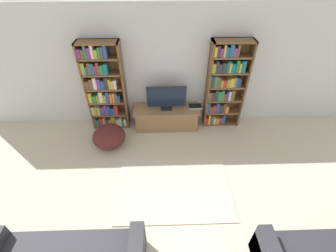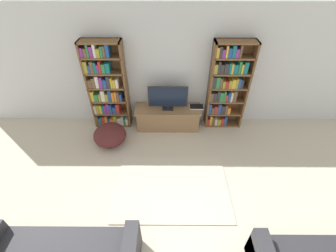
{
  "view_description": "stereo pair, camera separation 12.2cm",
  "coord_description": "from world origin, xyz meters",
  "px_view_note": "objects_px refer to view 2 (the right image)",
  "views": [
    {
      "loc": [
        -0.11,
        -0.21,
        3.37
      ],
      "look_at": [
        -0.0,
        3.06,
        0.7
      ],
      "focal_mm": 24.0,
      "sensor_mm": 36.0,
      "label": 1
    },
    {
      "loc": [
        0.02,
        -0.22,
        3.37
      ],
      "look_at": [
        -0.0,
        3.06,
        0.7
      ],
      "focal_mm": 24.0,
      "sensor_mm": 36.0,
      "label": 2
    }
  ],
  "objects_px": {
    "tv_stand": "(168,117)",
    "television": "(168,98)",
    "bookshelf_left": "(107,88)",
    "bookshelf_right": "(226,86)",
    "beanbag_ottoman": "(110,135)",
    "laptop": "(197,107)"
  },
  "relations": [
    {
      "from": "tv_stand",
      "to": "television",
      "type": "relative_size",
      "value": 1.74
    },
    {
      "from": "television",
      "to": "tv_stand",
      "type": "bearing_deg",
      "value": 90.0
    },
    {
      "from": "bookshelf_left",
      "to": "tv_stand",
      "type": "distance_m",
      "value": 1.5
    },
    {
      "from": "bookshelf_right",
      "to": "beanbag_ottoman",
      "type": "relative_size",
      "value": 2.9
    },
    {
      "from": "bookshelf_right",
      "to": "laptop",
      "type": "relative_size",
      "value": 6.43
    },
    {
      "from": "beanbag_ottoman",
      "to": "bookshelf_left",
      "type": "bearing_deg",
      "value": 97.86
    },
    {
      "from": "tv_stand",
      "to": "laptop",
      "type": "distance_m",
      "value": 0.7
    },
    {
      "from": "bookshelf_left",
      "to": "laptop",
      "type": "relative_size",
      "value": 6.43
    },
    {
      "from": "bookshelf_left",
      "to": "laptop",
      "type": "bearing_deg",
      "value": -2.26
    },
    {
      "from": "bookshelf_right",
      "to": "laptop",
      "type": "bearing_deg",
      "value": -172.44
    },
    {
      "from": "television",
      "to": "beanbag_ottoman",
      "type": "xyz_separation_m",
      "value": [
        -1.23,
        -0.56,
        -0.58
      ]
    },
    {
      "from": "bookshelf_right",
      "to": "television",
      "type": "xyz_separation_m",
      "value": [
        -1.24,
        -0.15,
        -0.19
      ]
    },
    {
      "from": "television",
      "to": "beanbag_ottoman",
      "type": "distance_m",
      "value": 1.47
    },
    {
      "from": "tv_stand",
      "to": "television",
      "type": "xyz_separation_m",
      "value": [
        0.0,
        -0.02,
        0.55
      ]
    },
    {
      "from": "laptop",
      "to": "beanbag_ottoman",
      "type": "xyz_separation_m",
      "value": [
        -1.87,
        -0.63,
        -0.3
      ]
    },
    {
      "from": "bookshelf_left",
      "to": "bookshelf_right",
      "type": "bearing_deg",
      "value": 0.03
    },
    {
      "from": "television",
      "to": "beanbag_ottoman",
      "type": "relative_size",
      "value": 1.25
    },
    {
      "from": "bookshelf_left",
      "to": "television",
      "type": "distance_m",
      "value": 1.34
    },
    {
      "from": "bookshelf_left",
      "to": "beanbag_ottoman",
      "type": "bearing_deg",
      "value": -82.14
    },
    {
      "from": "bookshelf_right",
      "to": "beanbag_ottoman",
      "type": "bearing_deg",
      "value": -164.01
    },
    {
      "from": "bookshelf_right",
      "to": "television",
      "type": "bearing_deg",
      "value": -173.25
    },
    {
      "from": "tv_stand",
      "to": "bookshelf_left",
      "type": "bearing_deg",
      "value": 174.59
    }
  ]
}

